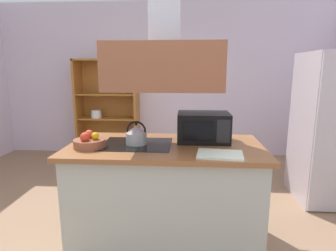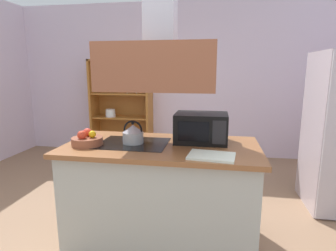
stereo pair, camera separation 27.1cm
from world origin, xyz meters
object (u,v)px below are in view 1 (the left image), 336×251
kettle (136,135)px  fruit_bowl (90,142)px  dish_cabinet (108,114)px  microwave (203,127)px  cutting_board (220,154)px

kettle → fruit_bowl: 0.39m
dish_cabinet → microwave: (1.56, -2.37, 0.27)m
cutting_board → fruit_bowl: fruit_bowl is taller
dish_cabinet → cutting_board: bearing=-59.4°
kettle → cutting_board: kettle is taller
dish_cabinet → kettle: bearing=-69.0°
dish_cabinet → cutting_board: size_ratio=5.06×
cutting_board → fruit_bowl: bearing=171.7°
dish_cabinet → cutting_board: 3.26m
dish_cabinet → cutting_board: (1.66, -2.81, 0.15)m
cutting_board → microwave: bearing=103.3°
microwave → cutting_board: bearing=-76.7°
dish_cabinet → microwave: 2.85m
microwave → fruit_bowl: size_ratio=1.75×
kettle → cutting_board: 0.74m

